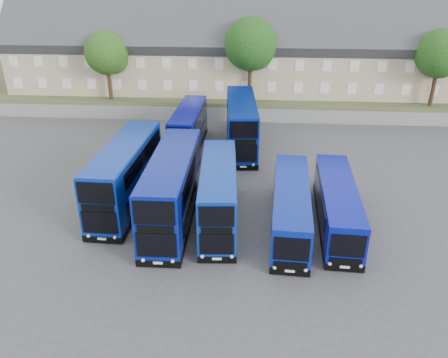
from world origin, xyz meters
The scene contains 14 objects.
ground centered at (0.00, 0.00, 0.00)m, with size 120.00×120.00×0.00m, color #424247.
retaining_wall centered at (0.00, 24.00, 0.75)m, with size 70.00×0.40×1.50m, color slate.
earth_bank centered at (0.00, 34.00, 1.00)m, with size 80.00×20.00×2.00m, color #424728.
terrace_row centered at (6.00, 30.00, 6.60)m, with size 66.00×10.40×11.20m.
dd_front_left centered at (-6.35, 4.10, 2.18)m, with size 2.89×11.23×4.44m.
dd_front_mid centered at (-2.61, 2.03, 2.23)m, with size 2.79×11.46×4.54m.
dd_front_right centered at (0.47, 1.97, 1.95)m, with size 2.95×10.16×3.98m.
dd_rear_left centered at (-3.48, 15.23, 1.91)m, with size 2.43×9.88×3.90m.
dd_rear_right centered at (1.44, 16.00, 2.25)m, with size 3.48×11.68×4.58m.
coach_east_a centered at (5.26, 1.54, 1.45)m, with size 2.92×10.95×2.96m.
coach_east_b centered at (8.32, 2.04, 1.42)m, with size 2.78×10.75×2.91m.
tree_west centered at (-13.85, 25.10, 7.05)m, with size 4.80×4.80×7.65m.
tree_mid centered at (2.15, 25.60, 8.07)m, with size 5.76×5.76×9.18m.
tree_east centered at (22.15, 25.10, 7.39)m, with size 5.12×5.12×8.16m.
Camera 1 is at (2.75, -23.68, 15.40)m, focal length 35.00 mm.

